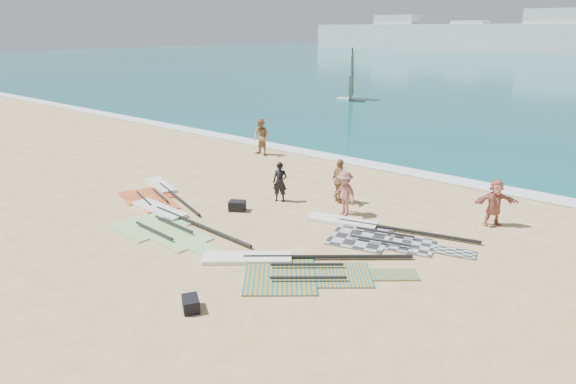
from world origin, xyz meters
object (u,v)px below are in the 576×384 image
Objects in this scene: rig_red at (159,194)px; person_wetsuit at (280,182)px; rig_orange at (290,266)px; rig_grey at (371,232)px; rig_green at (168,222)px; beachgoer_mid at (344,193)px; beachgoer_back at (339,181)px; beachgoer_right at (495,203)px; gear_bag_far at (191,304)px; beachgoer_left at (261,137)px; gear_bag_near at (237,206)px.

person_wetsuit is at bearing 49.57° from rig_red.
rig_orange is 5.83m from person_wetsuit.
rig_grey is 0.94× the size of rig_green.
person_wetsuit reaches higher than rig_green.
beachgoer_mid is 0.94× the size of beachgoer_back.
beachgoer_right is at bearing 41.47° from rig_green.
gear_bag_far is at bearing 130.93° from beachgoer_back.
beachgoer_left is at bearing 135.64° from rig_grey.
beachgoer_right is (11.96, 5.46, 0.80)m from rig_red.
beachgoer_right is at bearing -133.40° from beachgoer_back.
gear_bag_far is at bearing -55.12° from gear_bag_near.
beachgoer_right reaches higher than person_wetsuit.
gear_bag_far is at bearing -70.14° from beachgoer_mid.
beachgoer_right is (4.68, 2.46, -0.00)m from beachgoer_mid.
beachgoer_left reaches higher than rig_red.
beachgoer_back reaches higher than rig_red.
gear_bag_far is 7.94m from beachgoer_mid.
person_wetsuit reaches higher than rig_grey.
beachgoer_mid is (8.43, -4.79, -0.16)m from beachgoer_left.
beachgoer_mid reaches higher than gear_bag_far.
rig_orange is 10.55× the size of gear_bag_far.
gear_bag_near is (-5.12, -1.31, 0.14)m from rig_grey.
rig_grey reaches higher than rig_red.
gear_bag_far is 15.56m from beachgoer_left.
person_wetsuit reaches higher than rig_orange.
gear_bag_far is at bearing -13.15° from rig_red.
rig_green is at bearing -135.67° from person_wetsuit.
rig_green is at bearing 147.64° from gear_bag_far.
rig_grey is 3.02× the size of beachgoer_left.
beachgoer_back reaches higher than rig_orange.
rig_orange is 3.64× the size of person_wetsuit.
rig_orange is 13.42m from beachgoer_left.
rig_grey is 7.25m from rig_green.
rig_grey is 3.74× the size of person_wetsuit.
beachgoer_mid is (-0.53, 7.90, 0.68)m from gear_bag_far.
beachgoer_mid is at bearing 41.31° from rig_red.
gear_bag_far is 0.35× the size of person_wetsuit.
rig_red is (-2.82, 1.73, -0.00)m from rig_green.
rig_grey is at bearing 14.36° from gear_bag_near.
rig_red is at bearing 164.32° from beachgoer_right.
beachgoer_back is at bearing 146.87° from beachgoer_mid.
gear_bag_near is 4.17m from beachgoer_back.
rig_grey is 3.77m from rig_orange.
gear_bag_near is at bearing 124.88° from gear_bag_far.
beachgoer_left is 1.12× the size of beachgoer_back.
beachgoer_left is (-8.97, 12.69, 0.84)m from gear_bag_far.
rig_green is at bearing 89.93° from beachgoer_back.
rig_green is 1.09× the size of rig_orange.
beachgoer_back is 1.07× the size of beachgoer_right.
beachgoer_mid is (4.46, 4.73, 0.80)m from rig_green.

